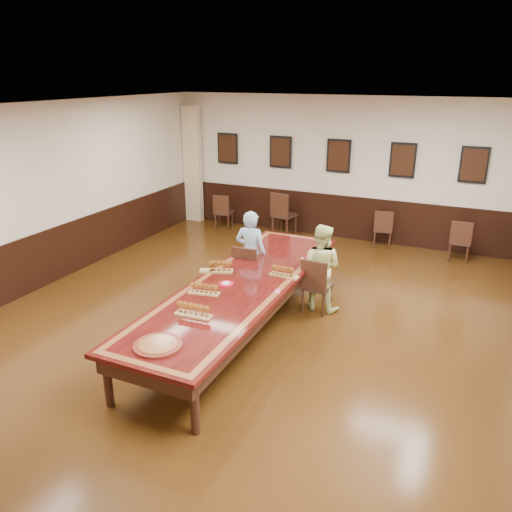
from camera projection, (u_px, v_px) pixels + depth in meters
The scene contains 23 objects.
floor at pixel (242, 329), 7.58m from camera, with size 8.00×10.00×0.02m, color black.
ceiling at pixel (240, 109), 6.47m from camera, with size 8.00×10.00×0.02m, color white.
wall_back at pixel (339, 169), 11.30m from camera, with size 8.00×0.02×3.20m, color beige.
wall_left at pixel (33, 199), 8.59m from camera, with size 0.02×10.00×3.20m, color beige.
chair_man at pixel (249, 270), 8.52m from camera, with size 0.44×0.48×0.94m, color black, non-canonical shape.
chair_woman at pixel (317, 284), 8.00m from camera, with size 0.43×0.47×0.91m, color black, non-canonical shape.
spare_chair_a at pixel (224, 211), 12.31m from camera, with size 0.41×0.44×0.87m, color black, non-canonical shape.
spare_chair_b at pixel (284, 213), 11.79m from camera, with size 0.48×0.53×1.03m, color black, non-canonical shape.
spare_chair_c at pixel (383, 228), 11.01m from camera, with size 0.40×0.43×0.85m, color black, non-canonical shape.
spare_chair_d at pixel (460, 240), 10.16m from camera, with size 0.41×0.45×0.87m, color black, non-canonical shape.
person_man at pixel (251, 253), 8.52m from camera, with size 0.55×0.36×1.50m, color #4B80BD.
person_woman at pixel (320, 267), 7.99m from camera, with size 0.71×0.55×1.43m, color #D9E08C.
pink_phone at pixel (278, 291), 7.02m from camera, with size 0.07×0.13×0.01m, color #FA5395.
curtain at pixel (193, 165), 12.65m from camera, with size 0.45×0.18×2.90m, color #CFB58E.
wainscoting at pixel (242, 298), 7.41m from camera, with size 8.00×10.00×1.00m.
conference_table at pixel (242, 291), 7.37m from camera, with size 1.40×5.00×0.76m.
posters at pixel (339, 156), 11.13m from camera, with size 6.14×0.04×0.74m.
flight_a at pixel (218, 267), 7.67m from camera, with size 0.54×0.33×0.19m.
flight_b at pixel (284, 272), 7.51m from camera, with size 0.46×0.15×0.17m.
flight_c at pixel (204, 289), 6.91m from camera, with size 0.45×0.21×0.16m.
flight_d at pixel (193, 310), 6.28m from camera, with size 0.49×0.17×0.18m.
red_plate_grp at pixel (226, 284), 7.25m from camera, with size 0.22×0.22×0.03m.
carved_platter at pixel (158, 345), 5.59m from camera, with size 0.65×0.65×0.04m.
Camera 1 is at (2.99, -6.03, 3.65)m, focal length 35.00 mm.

